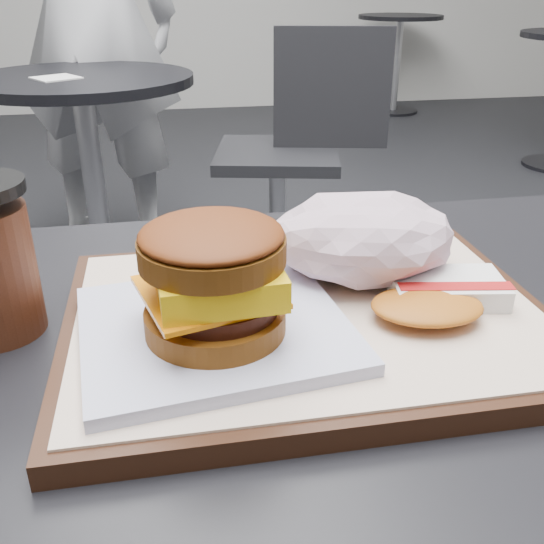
{
  "coord_description": "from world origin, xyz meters",
  "views": [
    {
      "loc": [
        -0.11,
        -0.38,
        1.03
      ],
      "look_at": [
        -0.04,
        0.01,
        0.83
      ],
      "focal_mm": 40.0,
      "sensor_mm": 36.0,
      "label": 1
    }
  ],
  "objects_px": {
    "customer_table": "(320,522)",
    "neighbor_chair": "(296,140)",
    "crumpled_wrapper": "(364,238)",
    "neighbor_table": "(88,139)",
    "hash_brown": "(438,296)",
    "breakfast_sandwich": "(215,291)",
    "patron": "(88,10)",
    "serving_tray": "(308,319)"
  },
  "relations": [
    {
      "from": "breakfast_sandwich",
      "to": "serving_tray",
      "type": "bearing_deg",
      "value": 23.13
    },
    {
      "from": "customer_table",
      "to": "neighbor_chair",
      "type": "relative_size",
      "value": 0.91
    },
    {
      "from": "breakfast_sandwich",
      "to": "crumpled_wrapper",
      "type": "height_order",
      "value": "breakfast_sandwich"
    },
    {
      "from": "customer_table",
      "to": "serving_tray",
      "type": "xyz_separation_m",
      "value": [
        -0.01,
        0.03,
        0.2
      ]
    },
    {
      "from": "customer_table",
      "to": "neighbor_chair",
      "type": "xyz_separation_m",
      "value": [
        0.35,
        1.68,
        -0.07
      ]
    },
    {
      "from": "serving_tray",
      "to": "patron",
      "type": "distance_m",
      "value": 2.14
    },
    {
      "from": "crumpled_wrapper",
      "to": "patron",
      "type": "bearing_deg",
      "value": 100.94
    },
    {
      "from": "neighbor_table",
      "to": "breakfast_sandwich",
      "type": "bearing_deg",
      "value": -80.91
    },
    {
      "from": "breakfast_sandwich",
      "to": "hash_brown",
      "type": "height_order",
      "value": "breakfast_sandwich"
    },
    {
      "from": "customer_table",
      "to": "neighbor_chair",
      "type": "bearing_deg",
      "value": 78.3
    },
    {
      "from": "crumpled_wrapper",
      "to": "neighbor_table",
      "type": "bearing_deg",
      "value": 104.33
    },
    {
      "from": "breakfast_sandwich",
      "to": "crumpled_wrapper",
      "type": "xyz_separation_m",
      "value": [
        0.14,
        0.08,
        -0.0
      ]
    },
    {
      "from": "hash_brown",
      "to": "neighbor_chair",
      "type": "xyz_separation_m",
      "value": [
        0.26,
        1.67,
        -0.29
      ]
    },
    {
      "from": "hash_brown",
      "to": "crumpled_wrapper",
      "type": "height_order",
      "value": "crumpled_wrapper"
    },
    {
      "from": "serving_tray",
      "to": "hash_brown",
      "type": "height_order",
      "value": "hash_brown"
    },
    {
      "from": "crumpled_wrapper",
      "to": "neighbor_table",
      "type": "relative_size",
      "value": 0.21
    },
    {
      "from": "breakfast_sandwich",
      "to": "hash_brown",
      "type": "relative_size",
      "value": 1.67
    },
    {
      "from": "crumpled_wrapper",
      "to": "neighbor_chair",
      "type": "relative_size",
      "value": 0.18
    },
    {
      "from": "hash_brown",
      "to": "breakfast_sandwich",
      "type": "bearing_deg",
      "value": -175.0
    },
    {
      "from": "hash_brown",
      "to": "patron",
      "type": "height_order",
      "value": "patron"
    },
    {
      "from": "crumpled_wrapper",
      "to": "neighbor_table",
      "type": "distance_m",
      "value": 1.64
    },
    {
      "from": "neighbor_chair",
      "to": "hash_brown",
      "type": "bearing_deg",
      "value": -98.75
    },
    {
      "from": "breakfast_sandwich",
      "to": "neighbor_table",
      "type": "xyz_separation_m",
      "value": [
        -0.26,
        1.65,
        -0.28
      ]
    },
    {
      "from": "hash_brown",
      "to": "patron",
      "type": "xyz_separation_m",
      "value": [
        -0.44,
        2.13,
        0.11
      ]
    },
    {
      "from": "serving_tray",
      "to": "breakfast_sandwich",
      "type": "relative_size",
      "value": 1.82
    },
    {
      "from": "hash_brown",
      "to": "crumpled_wrapper",
      "type": "bearing_deg",
      "value": 120.91
    },
    {
      "from": "neighbor_chair",
      "to": "patron",
      "type": "xyz_separation_m",
      "value": [
        -0.7,
        0.47,
        0.4
      ]
    },
    {
      "from": "customer_table",
      "to": "hash_brown",
      "type": "xyz_separation_m",
      "value": [
        0.09,
        0.01,
        0.22
      ]
    },
    {
      "from": "hash_brown",
      "to": "neighbor_chair",
      "type": "relative_size",
      "value": 0.14
    },
    {
      "from": "hash_brown",
      "to": "neighbor_table",
      "type": "bearing_deg",
      "value": 105.09
    },
    {
      "from": "serving_tray",
      "to": "patron",
      "type": "height_order",
      "value": "patron"
    },
    {
      "from": "crumpled_wrapper",
      "to": "hash_brown",
      "type": "bearing_deg",
      "value": -59.09
    },
    {
      "from": "crumpled_wrapper",
      "to": "customer_table",
      "type": "bearing_deg",
      "value": -122.0
    },
    {
      "from": "neighbor_table",
      "to": "neighbor_chair",
      "type": "height_order",
      "value": "neighbor_chair"
    },
    {
      "from": "crumpled_wrapper",
      "to": "patron",
      "type": "xyz_separation_m",
      "value": [
        -0.4,
        2.06,
        0.09
      ]
    },
    {
      "from": "customer_table",
      "to": "hash_brown",
      "type": "bearing_deg",
      "value": 8.27
    },
    {
      "from": "serving_tray",
      "to": "hash_brown",
      "type": "bearing_deg",
      "value": -9.46
    },
    {
      "from": "customer_table",
      "to": "neighbor_table",
      "type": "distance_m",
      "value": 1.69
    },
    {
      "from": "serving_tray",
      "to": "neighbor_chair",
      "type": "xyz_separation_m",
      "value": [
        0.36,
        1.65,
        -0.27
      ]
    },
    {
      "from": "serving_tray",
      "to": "neighbor_chair",
      "type": "distance_m",
      "value": 1.71
    },
    {
      "from": "hash_brown",
      "to": "patron",
      "type": "bearing_deg",
      "value": 101.66
    },
    {
      "from": "customer_table",
      "to": "neighbor_chair",
      "type": "distance_m",
      "value": 1.72
    }
  ]
}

